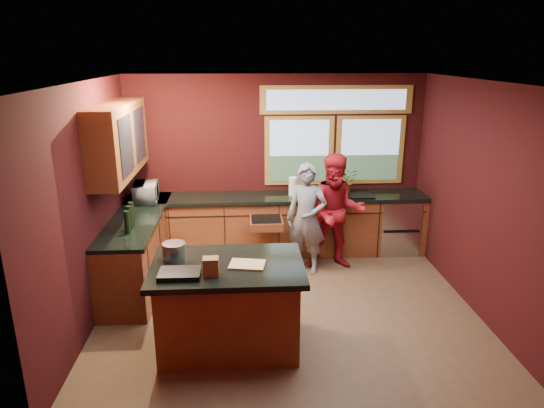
{
  "coord_description": "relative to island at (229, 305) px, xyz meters",
  "views": [
    {
      "loc": [
        -0.52,
        -5.29,
        3.01
      ],
      "look_at": [
        -0.17,
        0.4,
        1.21
      ],
      "focal_mm": 32.0,
      "sensor_mm": 36.0,
      "label": 1
    }
  ],
  "objects": [
    {
      "name": "person_grey",
      "position": [
        1.05,
        1.79,
        0.3
      ],
      "size": [
        0.67,
        0.56,
        1.57
      ],
      "primitive_type": "imported",
      "rotation": [
        0.0,
        0.0,
        -0.37
      ],
      "color": "slate",
      "rests_on": "floor"
    },
    {
      "name": "paper_bag",
      "position": [
        -0.15,
        -0.25,
        0.56
      ],
      "size": [
        0.15,
        0.12,
        0.18
      ],
      "primitive_type": "cube",
      "rotation": [
        0.0,
        0.0,
        0.02
      ],
      "color": "brown",
      "rests_on": "island"
    },
    {
      "name": "black_tray",
      "position": [
        -0.45,
        -0.25,
        0.49
      ],
      "size": [
        0.4,
        0.29,
        0.05
      ],
      "primitive_type": "cube",
      "rotation": [
        0.0,
        0.0,
        -0.02
      ],
      "color": "black",
      "rests_on": "island"
    },
    {
      "name": "back_counter",
      "position": [
        0.89,
        2.46,
        -0.01
      ],
      "size": [
        4.5,
        0.64,
        0.93
      ],
      "color": "maroon",
      "rests_on": "floor"
    },
    {
      "name": "person_red",
      "position": [
        1.49,
        1.89,
        0.36
      ],
      "size": [
        0.85,
        0.68,
        1.67
      ],
      "primitive_type": "imported",
      "rotation": [
        0.0,
        0.0,
        -0.06
      ],
      "color": "maroon",
      "rests_on": "floor"
    },
    {
      "name": "floor",
      "position": [
        0.69,
        0.77,
        -0.48
      ],
      "size": [
        4.5,
        4.5,
        0.0
      ],
      "primitive_type": "plane",
      "color": "brown",
      "rests_on": "ground"
    },
    {
      "name": "microwave",
      "position": [
        -1.23,
        2.28,
        0.59
      ],
      "size": [
        0.38,
        0.52,
        0.27
      ],
      "primitive_type": "imported",
      "rotation": [
        0.0,
        0.0,
        1.66
      ],
      "color": "#999999",
      "rests_on": "left_counter"
    },
    {
      "name": "cutting_board",
      "position": [
        0.2,
        -0.05,
        0.48
      ],
      "size": [
        0.39,
        0.31,
        0.02
      ],
      "primitive_type": "cube",
      "rotation": [
        0.0,
        0.0,
        -0.18
      ],
      "color": "tan",
      "rests_on": "island"
    },
    {
      "name": "stock_pot",
      "position": [
        -0.55,
        0.15,
        0.56
      ],
      "size": [
        0.24,
        0.24,
        0.18
      ],
      "primitive_type": "cylinder",
      "color": "#B8B9BE",
      "rests_on": "island"
    },
    {
      "name": "paper_towel",
      "position": [
        0.92,
        2.47,
        0.59
      ],
      "size": [
        0.12,
        0.12,
        0.28
      ],
      "primitive_type": "cylinder",
      "color": "white",
      "rests_on": "back_counter"
    },
    {
      "name": "potted_plant",
      "position": [
        1.73,
        2.52,
        0.65
      ],
      "size": [
        0.36,
        0.31,
        0.39
      ],
      "primitive_type": "imported",
      "color": "#999999",
      "rests_on": "back_counter"
    },
    {
      "name": "island",
      "position": [
        0.0,
        0.0,
        0.0
      ],
      "size": [
        1.55,
        1.05,
        0.95
      ],
      "color": "maroon",
      "rests_on": "floor"
    },
    {
      "name": "room_shell",
      "position": [
        0.09,
        1.09,
        1.32
      ],
      "size": [
        4.52,
        4.02,
        2.71
      ],
      "color": "black",
      "rests_on": "ground"
    },
    {
      "name": "left_counter",
      "position": [
        -1.26,
        1.62,
        -0.01
      ],
      "size": [
        0.64,
        2.3,
        0.93
      ],
      "color": "maroon",
      "rests_on": "floor"
    }
  ]
}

